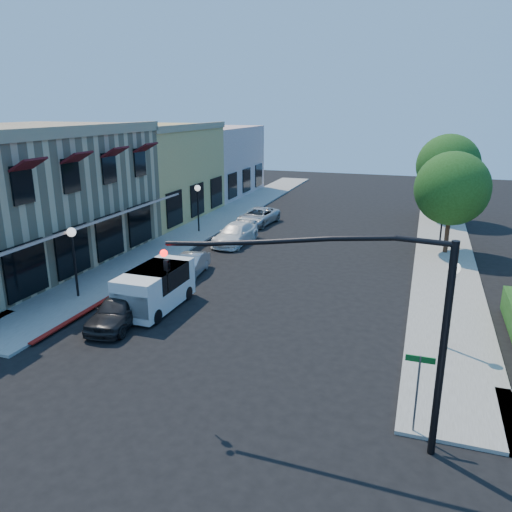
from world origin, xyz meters
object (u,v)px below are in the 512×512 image
(parked_car_d, at_px, (258,216))
(street_tree_b, at_px, (448,165))
(street_tree_a, at_px, (452,189))
(parked_car_a, at_px, (119,310))
(lamppost_left_near, at_px, (73,245))
(signal_mast_arm, at_px, (360,304))
(parked_car_b, at_px, (191,265))
(lamppost_right_near, at_px, (453,284))
(street_name_sign, at_px, (418,382))
(parked_car_c, at_px, (235,234))
(lamppost_right_far, at_px, (444,206))
(white_van, at_px, (155,286))
(lamppost_left_far, at_px, (198,196))

(parked_car_d, bearing_deg, street_tree_b, 29.99)
(street_tree_a, relative_size, parked_car_a, 1.60)
(street_tree_b, relative_size, lamppost_left_near, 1.97)
(signal_mast_arm, height_order, parked_car_b, signal_mast_arm)
(street_tree_b, bearing_deg, parked_car_b, -125.59)
(signal_mast_arm, xyz_separation_m, lamppost_right_near, (2.64, 6.50, -1.35))
(signal_mast_arm, bearing_deg, parked_car_a, 157.09)
(street_name_sign, relative_size, parked_car_b, 0.70)
(parked_car_c, bearing_deg, street_tree_a, 11.78)
(street_name_sign, height_order, parked_car_c, street_name_sign)
(lamppost_right_far, bearing_deg, signal_mast_arm, -96.70)
(parked_car_a, bearing_deg, street_tree_b, 55.04)
(white_van, distance_m, parked_car_a, 2.16)
(parked_car_b, relative_size, parked_car_d, 0.75)
(street_name_sign, xyz_separation_m, lamppost_left_near, (-16.00, 5.80, 1.04))
(parked_car_a, bearing_deg, white_van, 65.80)
(street_tree_b, distance_m, parked_car_b, 23.70)
(signal_mast_arm, distance_m, parked_car_d, 27.09)
(street_tree_a, relative_size, street_tree_b, 0.92)
(street_tree_b, xyz_separation_m, parked_car_b, (-13.60, -19.00, -3.96))
(signal_mast_arm, bearing_deg, street_tree_a, 81.83)
(street_tree_a, bearing_deg, street_name_sign, -93.76)
(lamppost_right_near, bearing_deg, signal_mast_arm, -112.12)
(signal_mast_arm, distance_m, lamppost_right_near, 7.15)
(lamppost_right_near, bearing_deg, street_tree_a, 88.77)
(parked_car_c, bearing_deg, white_van, -83.65)
(street_name_sign, distance_m, parked_car_a, 12.91)
(parked_car_b, bearing_deg, white_van, -89.41)
(street_name_sign, xyz_separation_m, parked_car_c, (-12.30, 17.80, -1.01))
(lamppost_left_near, relative_size, lamppost_left_far, 1.00)
(street_tree_b, relative_size, parked_car_d, 1.49)
(white_van, bearing_deg, parked_car_d, 93.15)
(lamppost_left_far, relative_size, parked_car_a, 0.88)
(parked_car_a, height_order, parked_car_d, parked_car_a)
(street_tree_a, bearing_deg, parked_car_b, -146.50)
(parked_car_a, xyz_separation_m, parked_car_c, (0.00, 14.00, -0.00))
(street_name_sign, bearing_deg, street_tree_b, 87.50)
(lamppost_right_near, xyz_separation_m, white_van, (-12.69, 0.03, -1.61))
(street_tree_b, distance_m, parked_car_d, 15.70)
(lamppost_left_near, bearing_deg, lamppost_left_far, 90.00)
(street_tree_b, distance_m, signal_mast_arm, 30.65)
(lamppost_left_far, relative_size, parked_car_d, 0.76)
(street_tree_a, height_order, street_name_sign, street_tree_a)
(lamppost_right_far, bearing_deg, street_name_sign, -92.63)
(lamppost_left_near, height_order, parked_car_a, lamppost_left_near)
(street_tree_b, distance_m, lamppost_right_far, 8.21)
(signal_mast_arm, bearing_deg, white_van, 146.97)
(signal_mast_arm, distance_m, parked_car_a, 12.06)
(lamppost_left_far, bearing_deg, street_name_sign, -51.06)
(signal_mast_arm, relative_size, street_name_sign, 3.20)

